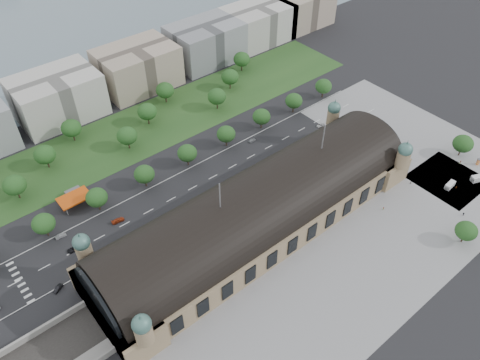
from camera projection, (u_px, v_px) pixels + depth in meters
ground at (259, 227)px, 201.44m from camera, size 900.00×900.00×0.00m
station at (259, 210)px, 194.46m from camera, size 150.00×48.40×44.30m
plaza_south at (353, 280)px, 181.17m from camera, size 190.00×48.00×0.12m
plaza_east at (404, 135)px, 249.46m from camera, size 56.00×100.00×0.12m
road_slab at (171, 199)px, 213.65m from camera, size 260.00×26.00×0.10m
grass_belt at (122, 138)px, 247.15m from camera, size 300.00×45.00×0.10m
petrol_station at (74, 196)px, 211.30m from camera, size 14.00×13.00×5.05m
lake at (12, 8)px, 370.30m from camera, size 700.00×320.00×0.08m
office_3 at (57, 97)px, 254.67m from camera, size 45.00×32.00×24.00m
office_4 at (138, 68)px, 277.98m from camera, size 45.00×32.00×24.00m
office_5 at (205, 43)px, 301.29m from camera, size 45.00×32.00×24.00m
office_6 at (258, 24)px, 322.27m from camera, size 45.00×32.00×24.00m
office_7 at (299, 9)px, 340.92m from camera, size 45.00×32.00×24.00m
tree_row_2 at (44, 224)px, 192.86m from camera, size 9.60×9.60×11.52m
tree_row_3 at (97, 198)px, 204.05m from camera, size 9.60×9.60×11.52m
tree_row_4 at (144, 174)px, 215.24m from camera, size 9.60×9.60×11.52m
tree_row_5 at (187, 153)px, 226.43m from camera, size 9.60×9.60×11.52m
tree_row_6 at (226, 134)px, 237.62m from camera, size 9.60×9.60×11.52m
tree_row_7 at (261, 117)px, 248.81m from camera, size 9.60×9.60×11.52m
tree_row_8 at (294, 101)px, 260.00m from camera, size 9.60×9.60×11.52m
tree_row_9 at (324, 86)px, 271.19m from camera, size 9.60×9.60×11.52m
tree_belt_3 at (14, 185)px, 208.97m from camera, size 10.40×10.40×12.48m
tree_belt_4 at (45, 155)px, 224.63m from camera, size 10.40×10.40×12.48m
tree_belt_5 at (71, 128)px, 240.29m from camera, size 10.40×10.40×12.48m
tree_belt_6 at (127, 136)px, 235.55m from camera, size 10.40×10.40×12.48m
tree_belt_7 at (147, 112)px, 251.21m from camera, size 10.40×10.40×12.48m
tree_belt_8 at (165, 90)px, 266.86m from camera, size 10.40×10.40×12.48m
tree_belt_9 at (217, 96)px, 262.12m from camera, size 10.40×10.40×12.48m
tree_belt_10 at (230, 77)px, 277.78m from camera, size 10.40×10.40×12.48m
tree_belt_11 at (242, 59)px, 293.44m from camera, size 10.40×10.40×12.48m
tree_plaza_ne at (463, 144)px, 231.82m from camera, size 10.00×10.00×11.69m
tree_plaza_s at (466, 231)px, 190.79m from camera, size 9.00×9.00×10.64m
traffic_car_1 at (61, 236)px, 196.71m from camera, size 4.70×2.04×1.51m
traffic_car_2 at (74, 249)px, 191.57m from camera, size 5.61×2.86×1.52m
traffic_car_3 at (118, 220)px, 203.10m from camera, size 5.76×2.76×1.62m
traffic_car_5 at (252, 141)px, 244.59m from camera, size 4.05×1.52×1.32m
traffic_car_6 at (321, 125)px, 254.60m from camera, size 4.95×2.54×1.34m
parked_car_0 at (58, 289)px, 177.55m from camera, size 4.73×3.51×1.49m
parked_car_1 at (109, 259)px, 187.99m from camera, size 5.19×4.50×1.33m
parked_car_2 at (143, 248)px, 192.04m from camera, size 5.29×4.59×1.46m
parked_car_3 at (96, 275)px, 182.01m from camera, size 4.81×4.07×1.55m
parked_car_4 at (129, 256)px, 189.05m from camera, size 3.93×3.34×1.27m
parked_car_5 at (130, 253)px, 190.17m from camera, size 5.02×3.66×1.27m
parked_car_6 at (191, 212)px, 206.77m from camera, size 4.81×3.71×1.30m
bus_west at (230, 185)px, 218.38m from camera, size 11.08×2.86×3.07m
bus_mid at (260, 168)px, 227.33m from camera, size 11.28×2.66×3.14m
bus_east at (249, 174)px, 223.79m from camera, size 12.16×3.01×3.38m
van_east at (450, 186)px, 218.63m from camera, size 6.15×2.86×2.59m
van_south at (477, 178)px, 221.99m from camera, size 7.32×5.05×2.95m
advertising_column at (478, 162)px, 230.25m from camera, size 1.92×1.92×3.64m
pedestrian_0 at (383, 209)px, 208.33m from camera, size 0.79×0.47×1.59m
pedestrian_1 at (456, 187)px, 218.28m from camera, size 0.68×0.74×1.69m
pedestrian_2 at (410, 183)px, 220.65m from camera, size 0.97×0.95×1.77m
pedestrian_4 at (463, 214)px, 205.62m from camera, size 1.10×1.25×1.82m
pedestrian_5 at (460, 162)px, 231.24m from camera, size 1.02×1.11×1.98m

